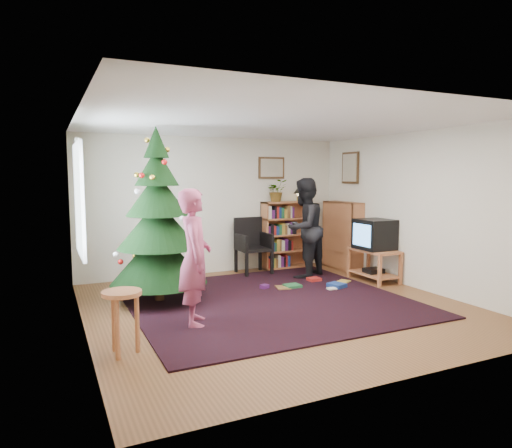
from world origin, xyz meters
name	(u,v)px	position (x,y,z in m)	size (l,w,h in m)	color
floor	(277,306)	(0.00, 0.00, 0.00)	(5.00, 5.00, 0.00)	brown
ceiling	(278,122)	(0.00, 0.00, 2.50)	(5.00, 5.00, 0.00)	white
wall_back	(215,206)	(0.00, 2.50, 1.25)	(5.00, 0.02, 2.50)	silver
wall_front	(413,239)	(0.00, -2.50, 1.25)	(5.00, 0.02, 2.50)	silver
wall_left	(81,224)	(-2.50, 0.00, 1.25)	(0.02, 5.00, 2.50)	silver
wall_right	(418,210)	(2.50, 0.00, 1.25)	(0.02, 5.00, 2.50)	silver
rug	(268,300)	(0.00, 0.30, 0.01)	(3.80, 3.60, 0.02)	black
window_pane	(79,200)	(-2.47, 0.60, 1.50)	(0.04, 1.20, 1.40)	silver
curtain	(79,197)	(-2.43, 1.30, 1.50)	(0.06, 0.35, 1.60)	white
picture_back	(271,168)	(1.15, 2.48, 1.95)	(0.55, 0.03, 0.42)	#4C3319
picture_right	(350,168)	(2.48, 1.75, 1.95)	(0.03, 0.50, 0.60)	#4C3319
christmas_tree	(158,230)	(-1.42, 0.94, 1.04)	(1.37, 1.37, 2.49)	#3F2816
bookshelf_back	(285,234)	(1.39, 2.34, 0.66)	(0.95, 0.30, 1.30)	#B56B40
bookshelf_right	(342,235)	(2.34, 1.77, 0.66)	(0.30, 0.95, 1.30)	#B56B40
tv_stand	(374,262)	(2.22, 0.69, 0.32)	(0.49, 0.89, 0.55)	#B56B40
crt_tv	(374,234)	(2.22, 0.69, 0.81)	(0.54, 0.59, 0.51)	black
armchair	(251,243)	(0.59, 2.19, 0.55)	(0.56, 0.56, 1.02)	black
stool	(122,305)	(-2.20, -0.86, 0.51)	(0.39, 0.39, 0.65)	#B56B40
person_standing	(195,257)	(-1.26, -0.26, 0.82)	(0.60, 0.39, 1.65)	#AA4467
person_by_chair	(304,228)	(1.27, 1.43, 0.88)	(0.86, 0.67, 1.76)	black
potted_plant	(277,191)	(1.19, 2.34, 1.51)	(0.38, 0.33, 0.43)	gray
table_lamp	(299,191)	(1.69, 2.34, 1.50)	(0.23, 0.23, 0.30)	#A57F33
floor_clutter	(310,285)	(0.98, 0.75, 0.04)	(1.59, 0.83, 0.08)	#A51E19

